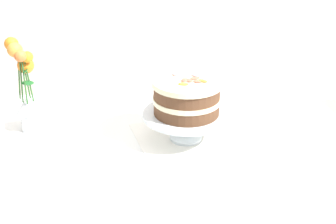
# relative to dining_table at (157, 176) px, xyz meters

# --- Properties ---
(dining_table) EXTENTS (1.40, 1.00, 0.74)m
(dining_table) POSITION_rel_dining_table_xyz_m (0.00, 0.00, 0.00)
(dining_table) COLOR white
(dining_table) RESTS_ON ground
(linen_napkin) EXTENTS (0.37, 0.37, 0.00)m
(linen_napkin) POSITION_rel_dining_table_xyz_m (0.11, 0.07, 0.09)
(linen_napkin) COLOR white
(linen_napkin) RESTS_ON dining_table
(cake_stand) EXTENTS (0.29, 0.29, 0.10)m
(cake_stand) POSITION_rel_dining_table_xyz_m (0.11, 0.07, 0.18)
(cake_stand) COLOR silver
(cake_stand) RESTS_ON linen_napkin
(layer_cake) EXTENTS (0.23, 0.23, 0.12)m
(layer_cake) POSITION_rel_dining_table_xyz_m (0.11, 0.07, 0.25)
(layer_cake) COLOR brown
(layer_cake) RESTS_ON cake_stand
(flower_vase) EXTENTS (0.10, 0.09, 0.33)m
(flower_vase) POSITION_rel_dining_table_xyz_m (-0.42, 0.21, 0.24)
(flower_vase) COLOR silver
(flower_vase) RESTS_ON dining_table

